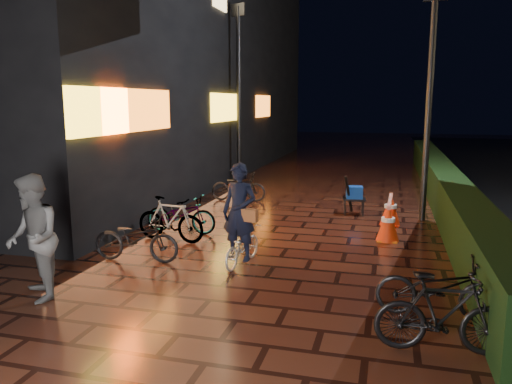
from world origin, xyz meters
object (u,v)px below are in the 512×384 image
(cyclist, at_px, (241,228))
(traffic_barrier, at_px, (389,216))
(cart_assembly, at_px, (354,194))
(bystander_person, at_px, (33,238))

(cyclist, distance_m, traffic_barrier, 3.84)
(cart_assembly, bearing_deg, bystander_person, -120.57)
(bystander_person, distance_m, traffic_barrier, 7.07)
(cyclist, height_order, traffic_barrier, cyclist)
(cyclist, bearing_deg, cart_assembly, 70.53)
(cart_assembly, bearing_deg, cyclist, -109.47)
(traffic_barrier, bearing_deg, cart_assembly, 119.26)
(cyclist, xyz_separation_m, traffic_barrier, (2.46, 2.94, -0.29))
(cyclist, bearing_deg, bystander_person, -137.03)
(cyclist, bearing_deg, traffic_barrier, 50.10)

